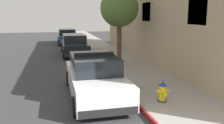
% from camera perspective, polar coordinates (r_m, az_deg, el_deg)
% --- Properties ---
extents(ground_plane, '(28.49, 60.00, 0.20)m').
position_cam_1_polar(ground_plane, '(14.17, -21.01, -2.53)').
color(ground_plane, '#353538').
extents(sidewalk_pavement, '(2.81, 60.00, 0.15)m').
position_cam_1_polar(sidewalk_pavement, '(14.60, 2.96, -0.70)').
color(sidewalk_pavement, gray).
rests_on(sidewalk_pavement, ground).
extents(curb_painted_edge, '(0.08, 60.00, 0.15)m').
position_cam_1_polar(curb_painted_edge, '(14.26, -2.62, -0.99)').
color(curb_painted_edge, maroon).
rests_on(curb_painted_edge, ground).
extents(storefront_building, '(5.68, 19.39, 6.23)m').
position_cam_1_polar(storefront_building, '(16.18, 17.20, 10.87)').
color(storefront_building, tan).
rests_on(storefront_building, ground).
extents(police_cruiser, '(1.94, 4.84, 1.68)m').
position_cam_1_polar(police_cruiser, '(9.19, -4.14, -3.59)').
color(police_cruiser, white).
rests_on(police_cruiser, ground).
extents(parked_car_silver_ahead, '(1.94, 4.84, 1.56)m').
position_cam_1_polar(parked_car_silver_ahead, '(18.95, -8.87, 3.97)').
color(parked_car_silver_ahead, black).
rests_on(parked_car_silver_ahead, ground).
extents(parked_car_dark_far, '(1.94, 4.84, 1.56)m').
position_cam_1_polar(parked_car_dark_far, '(26.03, -10.57, 5.86)').
color(parked_car_dark_far, navy).
rests_on(parked_car_dark_far, ground).
extents(fire_hydrant, '(0.44, 0.40, 0.76)m').
position_cam_1_polar(fire_hydrant, '(8.44, 11.84, -6.89)').
color(fire_hydrant, '#4C4C51').
rests_on(fire_hydrant, sidewalk_pavement).
extents(street_tree, '(2.23, 2.23, 4.41)m').
position_cam_1_polar(street_tree, '(14.38, 1.74, 12.52)').
color(street_tree, brown).
rests_on(street_tree, sidewalk_pavement).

